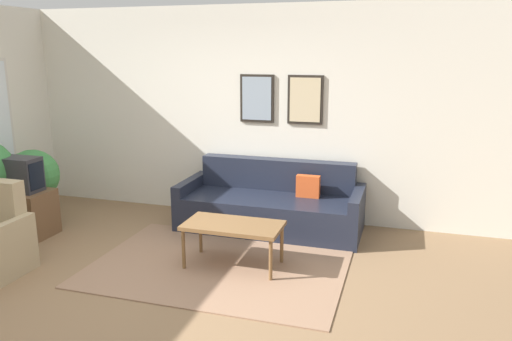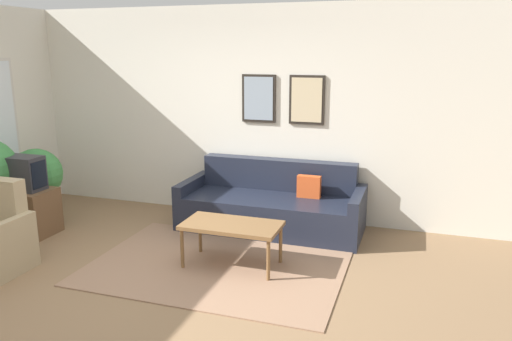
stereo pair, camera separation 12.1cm
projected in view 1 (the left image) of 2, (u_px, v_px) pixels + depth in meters
name	position (u px, v px, depth m)	size (l,w,h in m)	color
ground_plane	(138.00, 294.00, 4.49)	(16.00, 16.00, 0.00)	#846647
area_rug	(219.00, 265.00, 5.09)	(2.54, 1.82, 0.01)	#937056
wall_back	(231.00, 113.00, 6.50)	(8.00, 0.09, 2.70)	silver
couch	(271.00, 206.00, 6.12)	(2.21, 0.90, 0.81)	#1E2333
coffee_table	(233.00, 228.00, 4.99)	(0.98, 0.51, 0.46)	brown
tv_stand	(19.00, 213.00, 5.90)	(0.80, 0.47, 0.54)	brown
tv	(14.00, 174.00, 5.79)	(0.63, 0.28, 0.40)	#2D2D33
potted_plant_by_window	(25.00, 179.00, 6.15)	(0.60, 0.60, 0.92)	slate
potted_plant_small	(33.00, 177.00, 6.23)	(0.64, 0.64, 0.94)	slate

